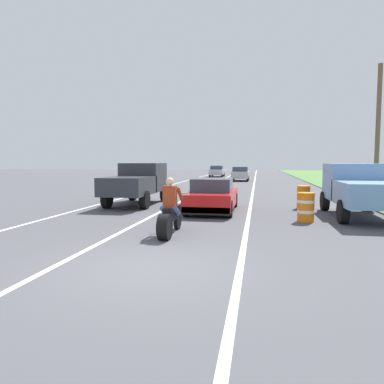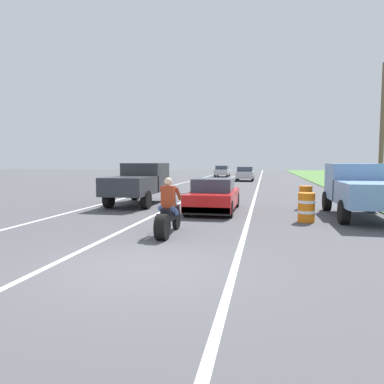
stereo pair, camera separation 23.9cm
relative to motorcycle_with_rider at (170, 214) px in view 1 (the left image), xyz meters
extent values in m
plane|color=#4C4C51|center=(0.27, -3.08, -0.59)|extent=(160.00, 160.00, 0.00)
cube|color=white|center=(-5.13, 16.92, -0.59)|extent=(0.14, 120.00, 0.01)
cube|color=white|center=(2.07, 16.92, -0.59)|extent=(0.14, 120.00, 0.01)
cube|color=white|center=(-1.53, 16.92, -0.59)|extent=(0.14, 120.00, 0.01)
cylinder|color=black|center=(0.00, -0.60, -0.25)|extent=(0.28, 0.69, 0.69)
cylinder|color=black|center=(0.00, 0.95, -0.28)|extent=(0.12, 0.63, 0.63)
cube|color=black|center=(0.00, 0.23, 0.02)|extent=(0.28, 1.10, 0.36)
cylinder|color=#B2B2B7|center=(0.00, 0.87, 0.09)|extent=(0.08, 0.36, 0.73)
cylinder|color=#A5A5AA|center=(0.00, 0.85, 0.52)|extent=(0.70, 0.05, 0.05)
cube|color=#993319|center=(0.00, 0.00, 0.50)|extent=(0.36, 0.24, 0.60)
sphere|color=beige|center=(0.00, 0.00, 0.92)|extent=(0.22, 0.22, 0.22)
cylinder|color=#384C7A|center=(-0.18, 0.03, 0.10)|extent=(0.14, 0.47, 0.32)
cylinder|color=#993319|center=(-0.22, 0.30, 0.55)|extent=(0.10, 0.51, 0.40)
cylinder|color=#384C7A|center=(0.18, 0.03, 0.10)|extent=(0.14, 0.47, 0.32)
cylinder|color=#993319|center=(0.22, 0.30, 0.55)|extent=(0.10, 0.51, 0.40)
cube|color=red|center=(0.56, 5.14, -0.07)|extent=(1.80, 4.30, 0.64)
cube|color=#333D4C|center=(0.56, 4.94, 0.51)|extent=(1.56, 1.70, 0.52)
cube|color=black|center=(0.56, 3.09, -0.31)|extent=(1.76, 0.20, 0.28)
cylinder|color=black|center=(-0.24, 6.74, -0.27)|extent=(0.24, 0.64, 0.64)
cylinder|color=black|center=(1.36, 6.74, -0.27)|extent=(0.24, 0.64, 0.64)
cylinder|color=black|center=(-0.24, 3.54, -0.27)|extent=(0.24, 0.64, 0.64)
cylinder|color=black|center=(1.36, 3.54, -0.27)|extent=(0.24, 0.64, 0.64)
cube|color=#2D3035|center=(-3.29, 7.80, 0.69)|extent=(1.90, 2.10, 1.40)
cube|color=#333D4C|center=(-3.29, 8.15, 1.07)|extent=(1.67, 0.29, 0.57)
cube|color=#2D3035|center=(-3.29, 5.55, 0.39)|extent=(1.90, 2.70, 0.80)
cylinder|color=black|center=(-4.16, 8.60, -0.19)|extent=(0.28, 0.80, 0.80)
cylinder|color=black|center=(-2.42, 8.60, -0.19)|extent=(0.28, 0.80, 0.80)
cylinder|color=black|center=(-4.16, 5.25, -0.19)|extent=(0.28, 0.80, 0.80)
cylinder|color=black|center=(-2.42, 5.25, -0.19)|extent=(0.28, 0.80, 0.80)
cube|color=#6B93C6|center=(6.06, 5.44, 0.69)|extent=(1.90, 2.10, 1.40)
cube|color=#333D4C|center=(6.06, 5.79, 1.07)|extent=(1.67, 0.29, 0.57)
cube|color=#6B93C6|center=(6.06, 3.19, 0.39)|extent=(1.90, 2.70, 0.80)
cylinder|color=black|center=(5.19, 6.24, -0.19)|extent=(0.28, 0.80, 0.80)
cylinder|color=black|center=(6.93, 6.24, -0.19)|extent=(0.28, 0.80, 0.80)
cylinder|color=black|center=(5.19, 2.89, -0.19)|extent=(0.28, 0.80, 0.80)
cylinder|color=brown|center=(8.68, 11.31, 3.02)|extent=(0.24, 0.24, 7.22)
cylinder|color=orange|center=(4.03, 3.11, -0.09)|extent=(0.56, 0.56, 1.00)
cylinder|color=white|center=(4.03, 3.11, 0.11)|extent=(0.58, 0.58, 0.10)
cylinder|color=white|center=(4.03, 3.11, -0.24)|extent=(0.58, 0.58, 0.10)
cylinder|color=orange|center=(4.38, 6.68, -0.09)|extent=(0.56, 0.56, 1.00)
cylinder|color=white|center=(4.38, 6.68, 0.11)|extent=(0.58, 0.58, 0.10)
cylinder|color=white|center=(4.38, 6.68, -0.24)|extent=(0.58, 0.58, 0.10)
cube|color=#B2B2B7|center=(0.56, 29.16, 0.06)|extent=(1.76, 4.00, 0.70)
cube|color=#333D4C|center=(0.56, 28.96, 0.66)|extent=(1.56, 2.00, 0.50)
cylinder|color=black|center=(-0.24, 30.56, -0.29)|extent=(0.20, 0.60, 0.60)
cylinder|color=black|center=(1.36, 30.56, -0.29)|extent=(0.20, 0.60, 0.60)
cylinder|color=black|center=(-0.24, 27.76, -0.29)|extent=(0.20, 0.60, 0.60)
cylinder|color=black|center=(1.36, 27.76, -0.29)|extent=(0.20, 0.60, 0.60)
cube|color=#B2B2B7|center=(-3.04, 38.94, 0.06)|extent=(1.76, 4.00, 0.70)
cube|color=#333D4C|center=(-3.04, 38.74, 0.66)|extent=(1.56, 2.00, 0.50)
cylinder|color=black|center=(-3.84, 40.34, -0.29)|extent=(0.20, 0.60, 0.60)
cylinder|color=black|center=(-2.24, 40.34, -0.29)|extent=(0.20, 0.60, 0.60)
cylinder|color=black|center=(-3.84, 37.54, -0.29)|extent=(0.20, 0.60, 0.60)
cylinder|color=black|center=(-2.24, 37.54, -0.29)|extent=(0.20, 0.60, 0.60)
camera|label=1|loc=(2.38, -9.66, 1.47)|focal=33.73mm
camera|label=2|loc=(2.62, -9.61, 1.47)|focal=33.73mm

